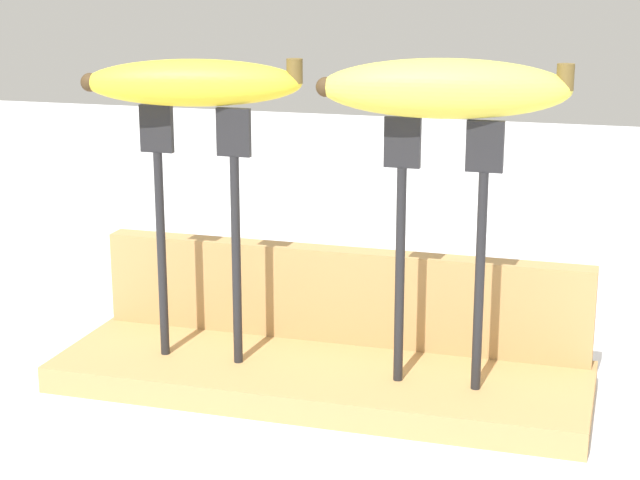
{
  "coord_description": "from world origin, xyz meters",
  "views": [
    {
      "loc": [
        0.22,
        -0.74,
        0.32
      ],
      "look_at": [
        0.0,
        0.0,
        0.12
      ],
      "focal_mm": 59.28,
      "sensor_mm": 36.0,
      "label": 1
    }
  ],
  "objects_px": {
    "banana_raised_left": "(193,83)",
    "fork_fallen_near": "(171,275)",
    "fork_stand_left": "(197,212)",
    "fork_stand_right": "(441,230)",
    "banana_raised_right": "(445,89)"
  },
  "relations": [
    {
      "from": "fork_stand_left",
      "to": "banana_raised_left",
      "type": "distance_m",
      "value": 0.1
    },
    {
      "from": "fork_stand_right",
      "to": "fork_fallen_near",
      "type": "height_order",
      "value": "fork_stand_right"
    },
    {
      "from": "banana_raised_left",
      "to": "fork_fallen_near",
      "type": "height_order",
      "value": "banana_raised_left"
    },
    {
      "from": "fork_stand_right",
      "to": "fork_fallen_near",
      "type": "relative_size",
      "value": 1.21
    },
    {
      "from": "fork_stand_right",
      "to": "banana_raised_left",
      "type": "height_order",
      "value": "banana_raised_left"
    },
    {
      "from": "banana_raised_right",
      "to": "fork_fallen_near",
      "type": "height_order",
      "value": "banana_raised_right"
    },
    {
      "from": "fork_stand_right",
      "to": "fork_fallen_near",
      "type": "distance_m",
      "value": 0.44
    },
    {
      "from": "fork_stand_right",
      "to": "banana_raised_right",
      "type": "relative_size",
      "value": 1.11
    },
    {
      "from": "fork_stand_left",
      "to": "banana_raised_left",
      "type": "relative_size",
      "value": 1.19
    },
    {
      "from": "fork_stand_left",
      "to": "banana_raised_right",
      "type": "xyz_separation_m",
      "value": [
        0.19,
        -0.0,
        0.1
      ]
    },
    {
      "from": "fork_stand_right",
      "to": "banana_raised_right",
      "type": "distance_m",
      "value": 0.1
    },
    {
      "from": "fork_stand_right",
      "to": "fork_fallen_near",
      "type": "bearing_deg",
      "value": 142.23
    },
    {
      "from": "fork_stand_left",
      "to": "fork_stand_right",
      "type": "relative_size",
      "value": 1.01
    },
    {
      "from": "banana_raised_right",
      "to": "banana_raised_left",
      "type": "bearing_deg",
      "value": -180.0
    },
    {
      "from": "fork_stand_left",
      "to": "fork_fallen_near",
      "type": "distance_m",
      "value": 0.32
    }
  ]
}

